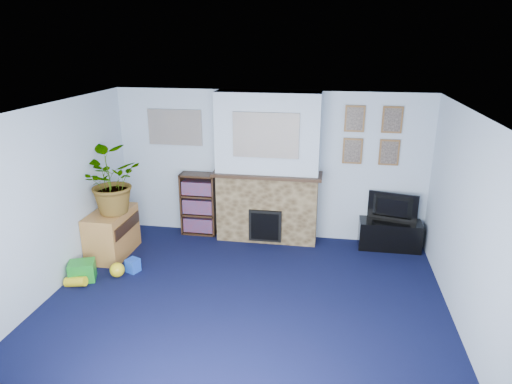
% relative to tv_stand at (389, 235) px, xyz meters
% --- Properties ---
extents(floor, '(5.00, 4.50, 0.01)m').
position_rel_tv_stand_xyz_m(floor, '(-1.95, -2.03, -0.23)').
color(floor, black).
rests_on(floor, ground).
extents(ceiling, '(5.00, 4.50, 0.01)m').
position_rel_tv_stand_xyz_m(ceiling, '(-1.95, -2.03, 2.17)').
color(ceiling, white).
rests_on(ceiling, wall_back).
extents(wall_back, '(5.00, 0.04, 2.40)m').
position_rel_tv_stand_xyz_m(wall_back, '(-1.95, 0.22, 0.97)').
color(wall_back, silver).
rests_on(wall_back, ground).
extents(wall_front, '(5.00, 0.04, 2.40)m').
position_rel_tv_stand_xyz_m(wall_front, '(-1.95, -4.28, 0.97)').
color(wall_front, silver).
rests_on(wall_front, ground).
extents(wall_left, '(0.04, 4.50, 2.40)m').
position_rel_tv_stand_xyz_m(wall_left, '(-4.45, -2.03, 0.97)').
color(wall_left, silver).
rests_on(wall_left, ground).
extents(wall_right, '(0.04, 4.50, 2.40)m').
position_rel_tv_stand_xyz_m(wall_right, '(0.55, -2.03, 0.97)').
color(wall_right, silver).
rests_on(wall_right, ground).
extents(chimney_breast, '(1.72, 0.50, 2.40)m').
position_rel_tv_stand_xyz_m(chimney_breast, '(-1.95, 0.02, 0.96)').
color(chimney_breast, brown).
rests_on(chimney_breast, ground).
extents(collage_main, '(1.00, 0.03, 0.68)m').
position_rel_tv_stand_xyz_m(collage_main, '(-1.95, -0.19, 1.55)').
color(collage_main, gray).
rests_on(collage_main, chimney_breast).
extents(collage_left, '(0.90, 0.03, 0.58)m').
position_rel_tv_stand_xyz_m(collage_left, '(-3.50, 0.21, 1.55)').
color(collage_left, gray).
rests_on(collage_left, wall_back).
extents(portrait_tl, '(0.30, 0.03, 0.40)m').
position_rel_tv_stand_xyz_m(portrait_tl, '(-0.65, 0.20, 1.77)').
color(portrait_tl, brown).
rests_on(portrait_tl, wall_back).
extents(portrait_tr, '(0.30, 0.03, 0.40)m').
position_rel_tv_stand_xyz_m(portrait_tr, '(-0.10, 0.20, 1.77)').
color(portrait_tr, brown).
rests_on(portrait_tr, wall_back).
extents(portrait_bl, '(0.30, 0.03, 0.40)m').
position_rel_tv_stand_xyz_m(portrait_bl, '(-0.65, 0.20, 1.27)').
color(portrait_bl, brown).
rests_on(portrait_bl, wall_back).
extents(portrait_br, '(0.30, 0.03, 0.40)m').
position_rel_tv_stand_xyz_m(portrait_br, '(-0.10, 0.20, 1.27)').
color(portrait_br, brown).
rests_on(portrait_br, wall_back).
extents(tv_stand, '(0.94, 0.40, 0.45)m').
position_rel_tv_stand_xyz_m(tv_stand, '(0.00, 0.00, 0.00)').
color(tv_stand, black).
rests_on(tv_stand, ground).
extents(television, '(0.76, 0.28, 0.44)m').
position_rel_tv_stand_xyz_m(television, '(0.00, 0.02, 0.44)').
color(television, black).
rests_on(television, tv_stand).
extents(bookshelf, '(0.58, 0.28, 1.05)m').
position_rel_tv_stand_xyz_m(bookshelf, '(-3.11, 0.08, 0.28)').
color(bookshelf, black).
rests_on(bookshelf, ground).
extents(sideboard, '(0.50, 0.90, 0.70)m').
position_rel_tv_stand_xyz_m(sideboard, '(-4.19, -0.93, 0.12)').
color(sideboard, '#B27739').
rests_on(sideboard, ground).
extents(potted_plant, '(0.96, 0.87, 0.96)m').
position_rel_tv_stand_xyz_m(potted_plant, '(-4.14, -0.98, 0.95)').
color(potted_plant, '#26661E').
rests_on(potted_plant, sideboard).
extents(mantel_clock, '(0.10, 0.06, 0.13)m').
position_rel_tv_stand_xyz_m(mantel_clock, '(-1.98, -0.03, 1.00)').
color(mantel_clock, gold).
rests_on(mantel_clock, chimney_breast).
extents(mantel_candle, '(0.05, 0.05, 0.15)m').
position_rel_tv_stand_xyz_m(mantel_candle, '(-1.70, -0.03, 1.01)').
color(mantel_candle, '#B2BFC6').
rests_on(mantel_candle, chimney_breast).
extents(mantel_teddy, '(0.13, 0.13, 0.13)m').
position_rel_tv_stand_xyz_m(mantel_teddy, '(-2.57, -0.03, 0.99)').
color(mantel_teddy, gray).
rests_on(mantel_teddy, chimney_breast).
extents(mantel_can, '(0.06, 0.06, 0.12)m').
position_rel_tv_stand_xyz_m(mantel_can, '(-1.28, -0.03, 0.99)').
color(mantel_can, blue).
rests_on(mantel_can, chimney_breast).
extents(green_crate, '(0.41, 0.38, 0.27)m').
position_rel_tv_stand_xyz_m(green_crate, '(-4.25, -1.74, -0.08)').
color(green_crate, '#198C26').
rests_on(green_crate, ground).
extents(toy_ball, '(0.20, 0.20, 0.20)m').
position_rel_tv_stand_xyz_m(toy_ball, '(-3.82, -1.58, -0.14)').
color(toy_ball, yellow).
rests_on(toy_ball, ground).
extents(toy_block, '(0.21, 0.21, 0.19)m').
position_rel_tv_stand_xyz_m(toy_block, '(-3.67, -1.41, -0.11)').
color(toy_block, blue).
rests_on(toy_block, ground).
extents(toy_tube, '(0.30, 0.13, 0.17)m').
position_rel_tv_stand_xyz_m(toy_tube, '(-4.25, -1.92, -0.15)').
color(toy_tube, yellow).
rests_on(toy_tube, ground).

